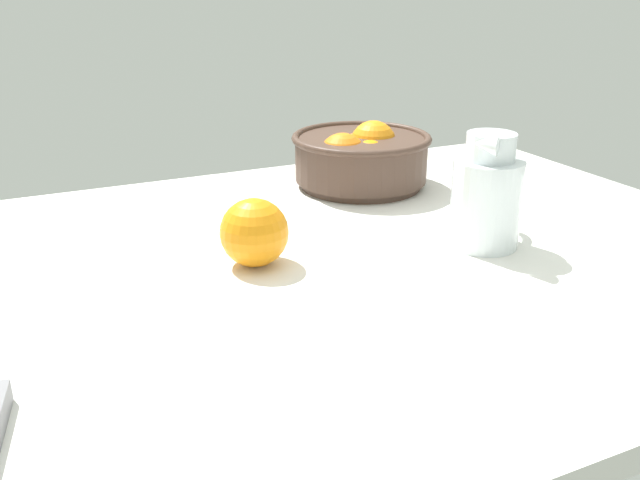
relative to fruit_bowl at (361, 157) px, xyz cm
name	(u,v)px	position (x,y,z in cm)	size (l,w,h in cm)	color
ground_plane	(292,276)	(-23.90, -26.28, -6.59)	(131.24, 87.73, 3.00)	white
fruit_bowl	(361,157)	(0.00, 0.00, 0.00)	(23.55, 23.55, 10.84)	#473328
juice_pitcher	(486,203)	(2.14, -30.84, 0.86)	(12.03, 10.97, 16.16)	white
loose_orange_0	(254,233)	(-27.96, -24.20, -0.79)	(8.60, 8.60, 8.60)	orange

